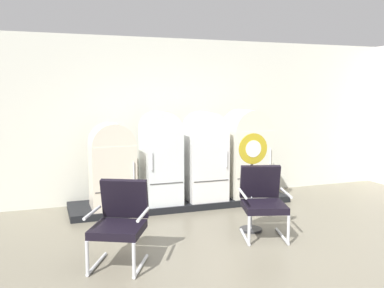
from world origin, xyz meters
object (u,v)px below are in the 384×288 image
at_px(armchair_left, 120,220).
at_px(sign_stand, 252,185).
at_px(refrigerator_0, 112,164).
at_px(armchair_right, 263,199).
at_px(refrigerator_2, 205,153).
at_px(refrigerator_3, 246,150).
at_px(refrigerator_1, 161,154).

height_order(armchair_left, sign_stand, sign_stand).
distance_m(refrigerator_0, armchair_right, 2.52).
bearing_deg(refrigerator_0, sign_stand, -41.70).
relative_size(armchair_right, sign_stand, 0.68).
relative_size(armchair_left, armchair_right, 1.00).
distance_m(refrigerator_0, refrigerator_2, 1.60).
bearing_deg(refrigerator_3, sign_stand, -113.87).
relative_size(refrigerator_3, sign_stand, 1.10).
height_order(refrigerator_2, armchair_left, refrigerator_2).
relative_size(armchair_left, sign_stand, 0.68).
distance_m(refrigerator_3, armchair_left, 3.41).
height_order(refrigerator_2, armchair_right, refrigerator_2).
bearing_deg(refrigerator_0, refrigerator_3, 0.66).
height_order(refrigerator_0, refrigerator_3, refrigerator_3).
height_order(refrigerator_3, armchair_left, refrigerator_3).
bearing_deg(armchair_left, refrigerator_1, 63.34).
bearing_deg(refrigerator_2, refrigerator_3, 3.16).
relative_size(refrigerator_1, armchair_right, 1.61).
height_order(refrigerator_1, armchair_left, refrigerator_1).
height_order(refrigerator_1, refrigerator_3, refrigerator_3).
bearing_deg(refrigerator_2, armchair_left, -131.81).
bearing_deg(refrigerator_1, sign_stand, -60.26).
relative_size(refrigerator_2, armchair_left, 1.60).
height_order(refrigerator_0, refrigerator_2, refrigerator_2).
distance_m(armchair_right, sign_stand, 0.28).
xyz_separation_m(armchair_left, sign_stand, (1.96, 0.54, 0.14)).
bearing_deg(armchair_left, refrigerator_3, 38.41).
bearing_deg(refrigerator_3, armchair_right, -109.77).
bearing_deg(sign_stand, refrigerator_3, 66.13).
xyz_separation_m(armchair_right, sign_stand, (-0.05, 0.23, 0.14)).
xyz_separation_m(refrigerator_0, refrigerator_2, (1.60, -0.02, 0.09)).
xyz_separation_m(refrigerator_1, sign_stand, (0.90, -1.57, -0.26)).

